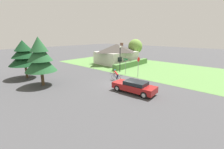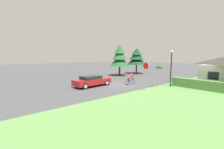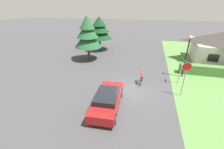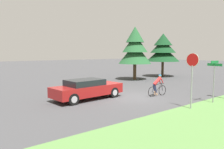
{
  "view_description": "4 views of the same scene",
  "coord_description": "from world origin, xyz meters",
  "px_view_note": "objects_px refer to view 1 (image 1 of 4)",
  "views": [
    {
      "loc": [
        -14.41,
        -11.26,
        6.02
      ],
      "look_at": [
        -1.39,
        0.34,
        1.46
      ],
      "focal_mm": 24.0,
      "sensor_mm": 36.0,
      "label": 1
    },
    {
      "loc": [
        13.83,
        -12.83,
        3.62
      ],
      "look_at": [
        -1.31,
        0.23,
        1.22
      ],
      "focal_mm": 24.0,
      "sensor_mm": 36.0,
      "label": 2
    },
    {
      "loc": [
        1.21,
        -11.76,
        7.07
      ],
      "look_at": [
        -1.81,
        0.11,
        1.32
      ],
      "focal_mm": 24.0,
      "sensor_mm": 36.0,
      "label": 3
    },
    {
      "loc": [
        10.57,
        -10.47,
        3.05
      ],
      "look_at": [
        -1.94,
        -0.35,
        1.42
      ],
      "focal_mm": 35.0,
      "sensor_mm": 36.0,
      "label": 4
    }
  ],
  "objects_px": {
    "cyclist": "(116,75)",
    "deciduous_tree_right": "(135,47)",
    "street_lamp": "(120,56)",
    "street_name_sign": "(126,63)",
    "sedan_left_lane": "(134,87)",
    "conifer_tall_near": "(40,57)",
    "stop_sign": "(138,63)",
    "conifer_tall_far": "(24,55)",
    "cottage_house": "(116,53)"
  },
  "relations": [
    {
      "from": "sedan_left_lane",
      "to": "cyclist",
      "type": "relative_size",
      "value": 2.79
    },
    {
      "from": "street_name_sign",
      "to": "deciduous_tree_right",
      "type": "relative_size",
      "value": 0.49
    },
    {
      "from": "cottage_house",
      "to": "street_lamp",
      "type": "relative_size",
      "value": 2.05
    },
    {
      "from": "stop_sign",
      "to": "conifer_tall_far",
      "type": "distance_m",
      "value": 16.31
    },
    {
      "from": "conifer_tall_near",
      "to": "street_name_sign",
      "type": "bearing_deg",
      "value": -21.53
    },
    {
      "from": "stop_sign",
      "to": "street_name_sign",
      "type": "height_order",
      "value": "stop_sign"
    },
    {
      "from": "conifer_tall_near",
      "to": "cyclist",
      "type": "bearing_deg",
      "value": -35.18
    },
    {
      "from": "street_lamp",
      "to": "conifer_tall_near",
      "type": "relative_size",
      "value": 0.75
    },
    {
      "from": "street_name_sign",
      "to": "conifer_tall_far",
      "type": "distance_m",
      "value": 14.79
    },
    {
      "from": "stop_sign",
      "to": "deciduous_tree_right",
      "type": "xyz_separation_m",
      "value": [
        11.98,
        8.43,
        1.33
      ]
    },
    {
      "from": "cottage_house",
      "to": "street_lamp",
      "type": "bearing_deg",
      "value": -130.7
    },
    {
      "from": "cyclist",
      "to": "stop_sign",
      "type": "height_order",
      "value": "stop_sign"
    },
    {
      "from": "cottage_house",
      "to": "street_name_sign",
      "type": "height_order",
      "value": "cottage_house"
    },
    {
      "from": "street_lamp",
      "to": "street_name_sign",
      "type": "distance_m",
      "value": 2.03
    },
    {
      "from": "cottage_house",
      "to": "conifer_tall_far",
      "type": "bearing_deg",
      "value": 179.0
    },
    {
      "from": "street_lamp",
      "to": "deciduous_tree_right",
      "type": "distance_m",
      "value": 12.13
    },
    {
      "from": "cottage_house",
      "to": "street_lamp",
      "type": "xyz_separation_m",
      "value": [
        -6.08,
        -5.92,
        0.58
      ]
    },
    {
      "from": "stop_sign",
      "to": "street_lamp",
      "type": "relative_size",
      "value": 0.68
    },
    {
      "from": "cyclist",
      "to": "conifer_tall_near",
      "type": "distance_m",
      "value": 9.81
    },
    {
      "from": "cottage_house",
      "to": "cyclist",
      "type": "distance_m",
      "value": 13.42
    },
    {
      "from": "cyclist",
      "to": "stop_sign",
      "type": "bearing_deg",
      "value": -106.61
    },
    {
      "from": "street_name_sign",
      "to": "street_lamp",
      "type": "bearing_deg",
      "value": 68.64
    },
    {
      "from": "sedan_left_lane",
      "to": "street_name_sign",
      "type": "bearing_deg",
      "value": -49.96
    },
    {
      "from": "street_name_sign",
      "to": "cottage_house",
      "type": "bearing_deg",
      "value": 48.4
    },
    {
      "from": "cottage_house",
      "to": "deciduous_tree_right",
      "type": "xyz_separation_m",
      "value": [
        5.2,
        -1.49,
        1.27
      ]
    },
    {
      "from": "sedan_left_lane",
      "to": "street_lamp",
      "type": "distance_m",
      "value": 9.72
    },
    {
      "from": "street_name_sign",
      "to": "conifer_tall_near",
      "type": "height_order",
      "value": "conifer_tall_near"
    },
    {
      "from": "cottage_house",
      "to": "conifer_tall_near",
      "type": "relative_size",
      "value": 1.54
    },
    {
      "from": "sedan_left_lane",
      "to": "cyclist",
      "type": "bearing_deg",
      "value": -29.99
    },
    {
      "from": "street_lamp",
      "to": "deciduous_tree_right",
      "type": "xyz_separation_m",
      "value": [
        11.27,
        4.43,
        0.69
      ]
    },
    {
      "from": "sedan_left_lane",
      "to": "conifer_tall_near",
      "type": "bearing_deg",
      "value": 25.56
    },
    {
      "from": "street_name_sign",
      "to": "deciduous_tree_right",
      "type": "bearing_deg",
      "value": 27.02
    },
    {
      "from": "street_lamp",
      "to": "deciduous_tree_right",
      "type": "height_order",
      "value": "deciduous_tree_right"
    },
    {
      "from": "cottage_house",
      "to": "street_name_sign",
      "type": "distance_m",
      "value": 10.13
    },
    {
      "from": "cottage_house",
      "to": "stop_sign",
      "type": "xyz_separation_m",
      "value": [
        -6.78,
        -9.92,
        -0.06
      ]
    },
    {
      "from": "sedan_left_lane",
      "to": "stop_sign",
      "type": "height_order",
      "value": "stop_sign"
    },
    {
      "from": "deciduous_tree_right",
      "to": "street_lamp",
      "type": "bearing_deg",
      "value": -158.54
    },
    {
      "from": "cottage_house",
      "to": "stop_sign",
      "type": "bearing_deg",
      "value": -119.34
    },
    {
      "from": "conifer_tall_near",
      "to": "sedan_left_lane",
      "type": "bearing_deg",
      "value": -60.87
    },
    {
      "from": "cyclist",
      "to": "deciduous_tree_right",
      "type": "relative_size",
      "value": 0.33
    },
    {
      "from": "stop_sign",
      "to": "conifer_tall_near",
      "type": "relative_size",
      "value": 0.51
    },
    {
      "from": "sedan_left_lane",
      "to": "street_lamp",
      "type": "relative_size",
      "value": 1.09
    },
    {
      "from": "cyclist",
      "to": "sedan_left_lane",
      "type": "bearing_deg",
      "value": 158.39
    },
    {
      "from": "deciduous_tree_right",
      "to": "sedan_left_lane",
      "type": "bearing_deg",
      "value": -146.85
    },
    {
      "from": "cyclist",
      "to": "street_lamp",
      "type": "xyz_separation_m",
      "value": [
        4.14,
        2.65,
        2.05
      ]
    },
    {
      "from": "cottage_house",
      "to": "cyclist",
      "type": "height_order",
      "value": "cottage_house"
    },
    {
      "from": "conifer_tall_near",
      "to": "conifer_tall_far",
      "type": "distance_m",
      "value": 5.06
    },
    {
      "from": "sedan_left_lane",
      "to": "cottage_house",
      "type": "bearing_deg",
      "value": -47.27
    },
    {
      "from": "stop_sign",
      "to": "conifer_tall_near",
      "type": "xyz_separation_m",
      "value": [
        -11.11,
        6.76,
        1.42
      ]
    },
    {
      "from": "sedan_left_lane",
      "to": "conifer_tall_far",
      "type": "distance_m",
      "value": 16.13
    }
  ]
}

